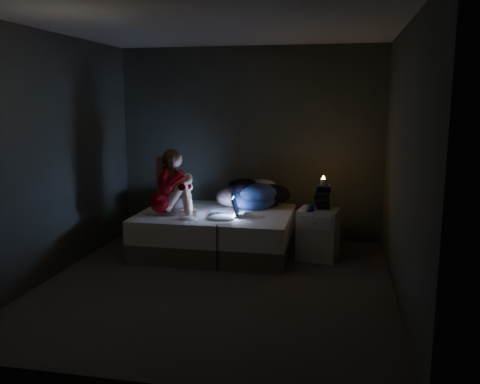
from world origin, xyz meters
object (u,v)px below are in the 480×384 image
(bed, at_px, (216,232))
(nightstand, at_px, (318,234))
(woman, at_px, (162,182))
(laptop, at_px, (223,206))
(phone, at_px, (312,211))
(candle, at_px, (323,182))

(bed, height_order, nightstand, nightstand)
(nightstand, bearing_deg, woman, -162.51)
(laptop, bearing_deg, nightstand, 2.94)
(bed, relative_size, nightstand, 3.06)
(phone, bearing_deg, bed, 170.99)
(bed, relative_size, candle, 23.32)
(woman, distance_m, laptop, 0.80)
(laptop, xyz_separation_m, candle, (1.17, 0.24, 0.30))
(bed, height_order, laptop, laptop)
(woman, relative_size, nightstand, 1.33)
(bed, relative_size, woman, 2.29)
(woman, height_order, laptop, woman)
(laptop, distance_m, nightstand, 1.19)
(nightstand, xyz_separation_m, candle, (0.04, 0.07, 0.63))
(bed, xyz_separation_m, laptop, (0.14, -0.19, 0.38))
(laptop, bearing_deg, woman, -179.58)
(bed, bearing_deg, nightstand, -0.68)
(candle, bearing_deg, nightstand, -119.97)
(nightstand, height_order, candle, candle)
(laptop, height_order, phone, laptop)
(laptop, relative_size, candle, 4.30)
(woman, relative_size, laptop, 2.36)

